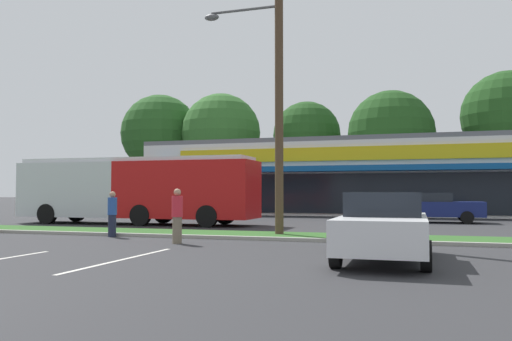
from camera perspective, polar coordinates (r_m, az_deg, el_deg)
grass_median at (r=19.27m, az=-5.97°, el=-6.92°), size 56.00×2.20×0.12m
curb_lip at (r=18.16m, az=-7.50°, el=-7.19°), size 56.00×0.24×0.12m
parking_stripe_2 at (r=12.79m, az=-14.48°, el=-9.44°), size 0.12×4.80×0.01m
storefront_building at (r=39.25m, az=11.44°, el=-0.79°), size 30.26×12.11×5.26m
tree_far_left at (r=56.71m, az=-10.48°, el=4.01°), size 8.28×8.28×11.99m
tree_left at (r=53.33m, az=-3.86°, el=4.13°), size 8.05×8.05×11.64m
tree_mid_left at (r=51.26m, az=5.60°, el=3.86°), size 6.60×6.60×10.44m
tree_mid at (r=48.11m, az=14.60°, el=3.95°), size 7.69×7.69×10.67m
tree_mid_right at (r=49.74m, az=25.90°, el=5.41°), size 7.72×7.72×11.98m
utility_pole at (r=18.94m, az=2.16°, el=11.39°), size 3.03×2.40×11.48m
city_bus at (r=26.36m, az=-13.03°, el=-1.93°), size 12.27×2.75×3.25m
car_0 at (r=28.64m, az=18.95°, el=-3.82°), size 4.78×2.01×1.54m
car_2 at (r=31.41m, az=-6.08°, el=-3.88°), size 4.27×1.93×1.44m
car_3 at (r=12.47m, az=13.87°, el=-5.93°), size 2.02×4.65×1.59m
pedestrian_near_bench at (r=16.30m, az=-8.64°, el=-4.95°), size 0.34×0.34×1.70m
pedestrian_by_pole at (r=19.19m, az=-15.50°, el=-4.62°), size 0.33×0.33×1.61m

